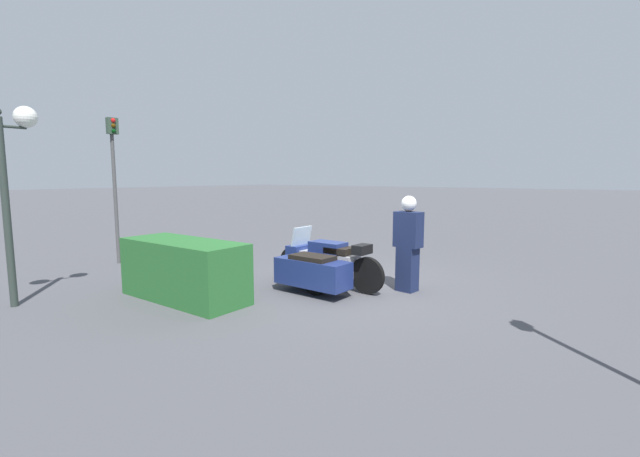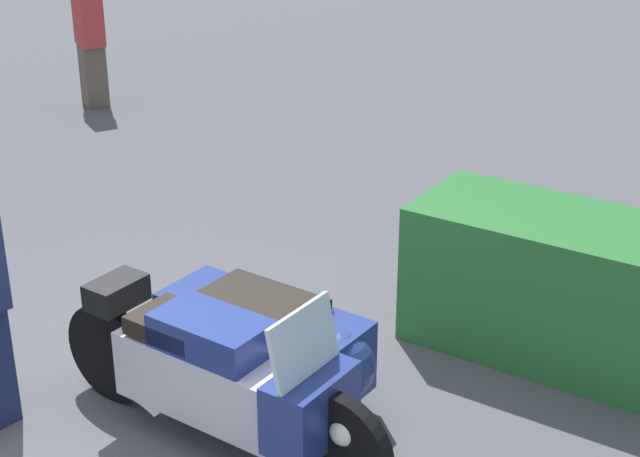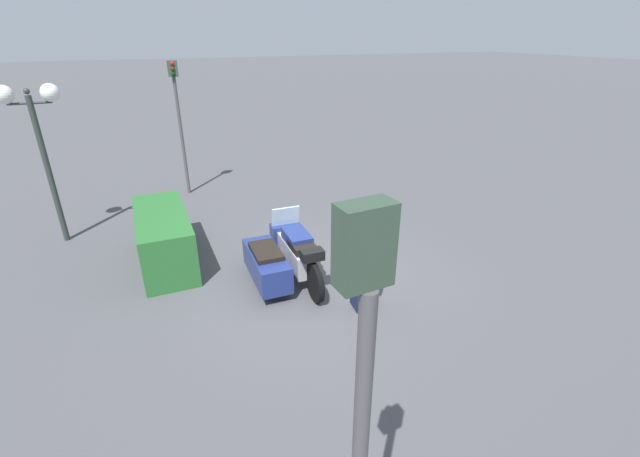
{
  "view_description": "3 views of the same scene",
  "coord_description": "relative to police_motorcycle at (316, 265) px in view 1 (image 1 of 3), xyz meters",
  "views": [
    {
      "loc": [
        -4.47,
        7.23,
        2.23
      ],
      "look_at": [
        0.57,
        0.4,
        1.2
      ],
      "focal_mm": 24.0,
      "sensor_mm": 36.0,
      "label": 1
    },
    {
      "loc": [
        3.9,
        -3.73,
        3.8
      ],
      "look_at": [
        0.75,
        1.04,
        1.3
      ],
      "focal_mm": 55.0,
      "sensor_mm": 36.0,
      "label": 2
    },
    {
      "loc": [
        -6.39,
        2.75,
        4.36
      ],
      "look_at": [
        -0.18,
        0.07,
        1.24
      ],
      "focal_mm": 24.0,
      "sensor_mm": 36.0,
      "label": 3
    }
  ],
  "objects": [
    {
      "name": "traffic_light_near",
      "position": [
        5.64,
        0.97,
        1.91
      ],
      "size": [
        0.23,
        0.27,
        3.68
      ],
      "rotation": [
        0.0,
        0.0,
        3.06
      ],
      "color": "#4C4C4C",
      "rests_on": "ground"
    },
    {
      "name": "ground_plane",
      "position": [
        -0.51,
        -0.59,
        -0.48
      ],
      "size": [
        160.0,
        160.0,
        0.0
      ],
      "primitive_type": "plane",
      "color": "#4C4C51"
    },
    {
      "name": "twin_lamp_post",
      "position": [
        3.52,
        4.0,
        2.25
      ],
      "size": [
        0.37,
        1.16,
        3.42
      ],
      "color": "#2D3833",
      "rests_on": "ground"
    },
    {
      "name": "hedge_bush_curbside",
      "position": [
        1.53,
        1.97,
        0.06
      ],
      "size": [
        2.56,
        0.98,
        1.08
      ],
      "primitive_type": "cube",
      "color": "#28662D",
      "rests_on": "ground"
    },
    {
      "name": "police_motorcycle",
      "position": [
        0.0,
        0.0,
        0.0
      ],
      "size": [
        2.59,
        1.27,
        1.18
      ],
      "rotation": [
        0.0,
        0.0,
        -0.03
      ],
      "color": "black",
      "rests_on": "ground"
    },
    {
      "name": "officer_rider",
      "position": [
        -1.5,
        -0.97,
        0.5
      ],
      "size": [
        0.54,
        0.37,
        1.86
      ],
      "rotation": [
        0.0,
        0.0,
        -1.7
      ],
      "color": "#192347",
      "rests_on": "ground"
    }
  ]
}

